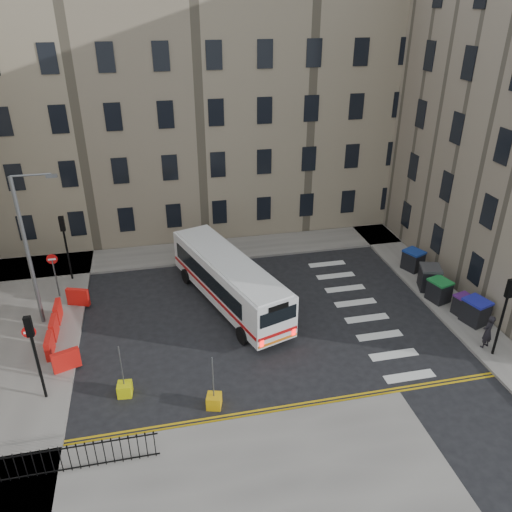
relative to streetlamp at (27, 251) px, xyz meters
name	(u,v)px	position (x,y,z in m)	size (l,w,h in m)	color
ground	(290,315)	(13.00, -2.00, -4.34)	(120.00, 120.00, 0.00)	black
pavement_north	(169,255)	(7.00, 6.60, -4.26)	(36.00, 3.20, 0.15)	slate
pavement_east	(406,264)	(22.00, 2.00, -4.26)	(2.40, 26.00, 0.15)	slate
pavement_west	(20,336)	(-1.00, -1.00, -4.26)	(6.00, 22.00, 0.15)	slate
pavement_sw	(173,496)	(6.00, -12.00, -4.26)	(20.00, 6.00, 0.15)	slate
terrace_north	(139,106)	(6.00, 13.50, 4.28)	(38.30, 10.80, 17.20)	gray
traffic_light_east	(505,306)	(21.60, -7.50, -1.47)	(0.28, 0.22, 4.10)	black
traffic_light_nw	(65,238)	(1.00, 4.50, -1.47)	(0.28, 0.22, 4.10)	black
traffic_light_sw	(34,345)	(1.00, -6.00, -1.47)	(0.28, 0.22, 4.10)	black
streetlamp	(27,251)	(0.00, 0.00, 0.00)	(0.50, 0.22, 8.14)	#595B5E
no_entry_north	(54,267)	(0.50, 2.50, -2.26)	(0.60, 0.08, 3.00)	#595B5E
no_entry_south	(31,341)	(0.50, -4.50, -2.26)	(0.60, 0.08, 3.00)	#595B5E
roadworks_barriers	(61,327)	(1.16, -1.50, -3.69)	(1.66, 6.26, 1.00)	red
iron_railings	(47,462)	(1.75, -10.20, -3.59)	(7.80, 0.04, 1.20)	black
bus	(229,279)	(9.97, -0.13, -2.75)	(5.35, 10.30, 2.75)	silver
wheelie_bin_a	(476,311)	(22.26, -4.93, -3.51)	(1.37, 1.48, 1.35)	black
wheelie_bin_b	(464,306)	(22.11, -4.17, -3.62)	(1.11, 1.21, 1.13)	black
wheelie_bin_c	(439,290)	(21.56, -2.54, -3.55)	(1.28, 1.38, 1.27)	black
wheelie_bin_d	(429,278)	(21.69, -1.23, -3.47)	(1.48, 1.58, 1.43)	black
wheelie_bin_e	(413,260)	(21.93, 1.15, -3.54)	(1.39, 1.47, 1.28)	black
pedestrian	(488,332)	(21.54, -6.92, -3.30)	(0.65, 0.43, 1.78)	black
bollard_yellow	(125,389)	(4.31, -6.44, -4.04)	(0.60, 0.60, 0.60)	#CCCA0B
bollard_chevron	(214,401)	(8.00, -7.98, -4.04)	(0.60, 0.60, 0.60)	#D9A10C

